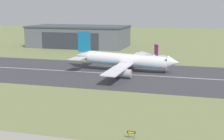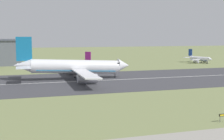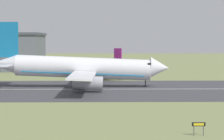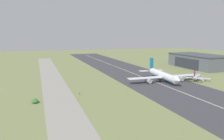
{
  "view_description": "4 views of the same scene",
  "coord_description": "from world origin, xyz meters",
  "views": [
    {
      "loc": [
        41.3,
        -11.33,
        25.64
      ],
      "look_at": [
        19.96,
        64.57,
        10.18
      ],
      "focal_mm": 50.0,
      "sensor_mm": 36.0,
      "label": 1
    },
    {
      "loc": [
        -8.63,
        -3.89,
        16.79
      ],
      "look_at": [
        15.5,
        75.17,
        7.55
      ],
      "focal_mm": 50.0,
      "sensor_mm": 36.0,
      "label": 2
    },
    {
      "loc": [
        16.93,
        -18.52,
        11.9
      ],
      "look_at": [
        19.03,
        74.94,
        6.49
      ],
      "focal_mm": 85.0,
      "sensor_mm": 36.0,
      "label": 3
    },
    {
      "loc": [
        152.81,
        23.82,
        34.57
      ],
      "look_at": [
        6.89,
        74.25,
        10.14
      ],
      "focal_mm": 35.0,
      "sensor_mm": 36.0,
      "label": 4
    }
  ],
  "objects": [
    {
      "name": "hangar_building",
      "position": [
        -38.75,
        189.52,
        7.25
      ],
      "size": [
        66.25,
        33.81,
        14.46
      ],
      "color": "slate",
      "rests_on": "ground_plane"
    },
    {
      "name": "airplane_parked_centre",
      "position": [
        17.21,
        140.26,
        2.7
      ],
      "size": [
        19.74,
        20.39,
        9.36
      ],
      "color": "silver",
      "rests_on": "ground_plane"
    },
    {
      "name": "ground_plane",
      "position": [
        0.0,
        53.57,
        0.0
      ],
      "size": [
        755.27,
        755.27,
        0.0
      ],
      "primitive_type": "plane",
      "color": "#7A8451"
    },
    {
      "name": "runway_centreline",
      "position": [
        0.0,
        107.15,
        0.07
      ],
      "size": [
        463.74,
        0.7,
        0.01
      ],
      "primitive_type": "cube",
      "color": "silver",
      "rests_on": "runway_strip"
    },
    {
      "name": "runway_strip",
      "position": [
        0.0,
        107.15,
        0.03
      ],
      "size": [
        515.27,
        51.41,
        0.06
      ],
      "primitive_type": "cube",
      "color": "#3D3D42",
      "rests_on": "ground_plane"
    },
    {
      "name": "airplane_landing",
      "position": [
        12.32,
        113.2,
        4.68
      ],
      "size": [
        44.58,
        57.19,
        16.24
      ],
      "color": "white",
      "rests_on": "ground_plane"
    },
    {
      "name": "runway_sign",
      "position": [
        29.13,
        46.26,
        1.26
      ],
      "size": [
        1.69,
        0.13,
        1.65
      ],
      "color": "#4C4C51",
      "rests_on": "ground_plane"
    }
  ]
}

